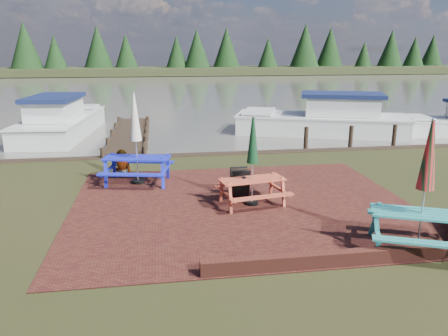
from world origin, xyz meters
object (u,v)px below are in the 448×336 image
picnic_table_teal (422,207)px  boat_jetty (61,123)px  chalkboard (240,182)px  boat_near (324,121)px  person (121,150)px  jetty (130,134)px  picnic_table_red (252,175)px  picnic_table_blue (137,153)px

picnic_table_teal → boat_jetty: bearing=146.8°
picnic_table_teal → chalkboard: size_ratio=3.33×
boat_near → picnic_table_teal: bearing=-173.7°
person → boat_jetty: bearing=-55.5°
picnic_table_teal → jetty: (-6.59, 13.48, -0.84)m
jetty → person: person is taller
boat_jetty → boat_near: boat_near is taller
jetty → boat_jetty: boat_jetty is taller
picnic_table_teal → picnic_table_red: picnic_table_teal is taller
picnic_table_red → boat_jetty: 13.94m
jetty → picnic_table_blue: bearing=-85.1°
picnic_table_blue → person: picnic_table_blue is taller
jetty → person: bearing=-88.9°
chalkboard → person: (-3.43, 2.54, 0.49)m
boat_near → picnic_table_red: bearing=169.4°
jetty → person: size_ratio=4.98×
picnic_table_blue → jetty: picnic_table_blue is taller
picnic_table_red → boat_near: (6.07, 10.40, -0.35)m
picnic_table_red → boat_jetty: picnic_table_red is taller
chalkboard → boat_near: bearing=57.1°
picnic_table_blue → chalkboard: size_ratio=3.40×
chalkboard → jetty: chalkboard is taller
boat_near → person: size_ratio=4.97×
picnic_table_teal → boat_jetty: 18.18m
jetty → person: 7.06m
picnic_table_teal → jetty: 15.02m
chalkboard → jetty: 10.20m
chalkboard → boat_jetty: boat_jetty is taller
chalkboard → jetty: bearing=110.5°
picnic_table_teal → boat_jetty: size_ratio=0.34×
picnic_table_red → chalkboard: bearing=95.0°
picnic_table_red → chalkboard: 0.84m
chalkboard → picnic_table_blue: bearing=149.2°
chalkboard → person: size_ratio=0.45×
boat_near → boat_jetty: bearing=103.2°
person → chalkboard: bearing=155.4°
chalkboard → picnic_table_teal: bearing=-52.4°
picnic_table_teal → picnic_table_blue: picnic_table_blue is taller
picnic_table_teal → boat_near: (3.25, 13.62, -0.47)m
picnic_table_red → jetty: picnic_table_red is taller
picnic_table_red → boat_near: 12.05m
picnic_table_teal → person: (-6.45, 6.47, -0.05)m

